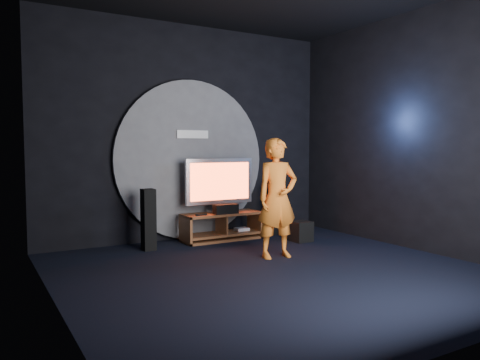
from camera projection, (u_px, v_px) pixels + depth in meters
name	position (u px, v px, depth m)	size (l,w,h in m)	color
floor	(275.00, 272.00, 5.67)	(5.00, 5.00, 0.00)	black
back_wall	(190.00, 133.00, 7.71)	(5.00, 0.04, 3.50)	black
front_wall	(472.00, 114.00, 3.39)	(5.00, 0.04, 3.50)	black
left_wall	(52.00, 121.00, 4.30)	(0.04, 5.00, 3.50)	black
right_wall	(418.00, 131.00, 6.80)	(0.04, 5.00, 3.50)	black
wall_disc_panel	(191.00, 160.00, 7.69)	(2.60, 0.11, 2.60)	#515156
media_console	(222.00, 228.00, 7.61)	(1.31, 0.45, 0.45)	brown
tv	(219.00, 183.00, 7.61)	(1.19, 0.22, 0.88)	#B6B6BE
center_speaker	(226.00, 209.00, 7.45)	(0.40, 0.15, 0.15)	black
remote	(201.00, 215.00, 7.27)	(0.18, 0.05, 0.02)	black
tower_speaker_left	(148.00, 220.00, 6.85)	(0.18, 0.20, 0.90)	black
tower_speaker_right	(275.00, 208.00, 8.10)	(0.18, 0.20, 0.90)	black
subwoofer	(301.00, 231.00, 7.50)	(0.30, 0.30, 0.32)	black
player	(277.00, 198.00, 6.37)	(0.60, 0.39, 1.63)	orange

